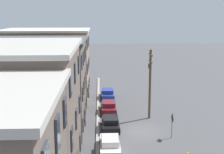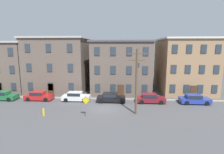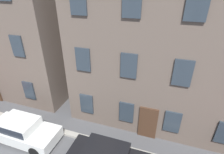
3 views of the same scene
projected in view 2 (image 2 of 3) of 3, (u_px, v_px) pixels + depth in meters
The scene contains 15 objects.
ground_plane at pixel (104, 109), 24.50m from camera, with size 200.00×200.00×0.00m, color #4C4C4F.
kerb_strip at pixel (107, 99), 28.91m from camera, with size 56.00×0.36×0.16m, color #9E998E.
apartment_corner at pixel (13, 66), 35.33m from camera, with size 8.71×9.63×9.57m.
apartment_midblock at pixel (60, 64), 35.19m from camera, with size 11.55×10.73×10.36m.
apartment_far at pixel (121, 66), 34.98m from camera, with size 11.28×11.81×9.70m.
apartment_annex at pixel (183, 65), 34.49m from camera, with size 9.59×12.48×10.18m.
car_green at pixel (3, 95), 28.49m from camera, with size 4.40×1.92×1.43m.
car_red at pixel (39, 96), 28.37m from camera, with size 4.40×1.92×1.43m.
car_white at pixel (76, 96), 28.00m from camera, with size 4.40×1.92×1.43m.
car_black at pixel (111, 97), 27.38m from camera, with size 4.40×1.92×1.43m.
car_maroon at pixel (150, 98), 27.02m from camera, with size 4.40×1.92×1.43m.
car_blue at pixel (194, 99), 26.57m from camera, with size 4.40×1.92×1.43m.
caution_sign at pixel (86, 103), 21.37m from camera, with size 1.03×0.08×2.60m.
utility_pole at pixel (137, 78), 21.78m from camera, with size 2.40×0.44×8.33m.
fire_hydrant at pixel (44, 112), 21.87m from camera, with size 0.24×0.34×0.96m.
Camera 2 is at (2.67, -23.27, 8.51)m, focal length 28.00 mm.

